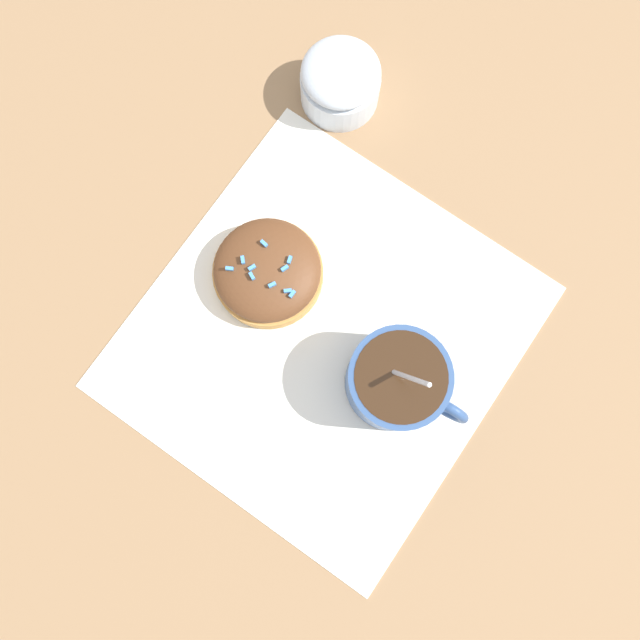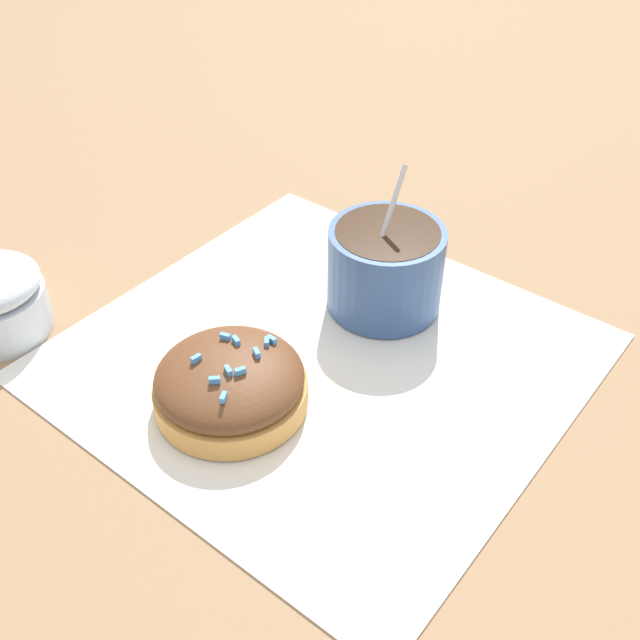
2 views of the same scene
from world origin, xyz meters
TOP-DOWN VIEW (x-y plane):
  - ground_plane at (0.00, 0.00)m, footprint 3.00×3.00m
  - paper_napkin at (0.00, 0.00)m, footprint 0.36×0.37m
  - coffee_cup at (0.08, 0.01)m, footprint 0.11×0.09m
  - frosted_pastry at (-0.08, 0.01)m, footprint 0.10×0.10m
  - sugar_bowl at (-0.15, 0.20)m, footprint 0.08×0.08m

SIDE VIEW (x-z plane):
  - ground_plane at x=0.00m, z-range 0.00..0.00m
  - paper_napkin at x=0.00m, z-range 0.00..0.00m
  - frosted_pastry at x=-0.08m, z-range 0.00..0.04m
  - sugar_bowl at x=-0.15m, z-range 0.00..0.06m
  - coffee_cup at x=0.08m, z-range -0.02..0.10m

